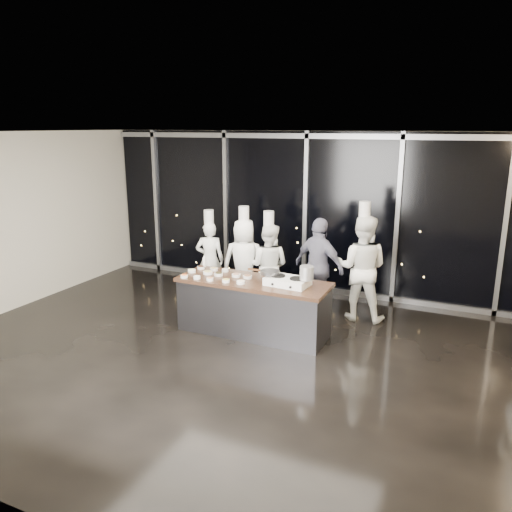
{
  "coord_description": "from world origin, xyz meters",
  "views": [
    {
      "loc": [
        3.19,
        -6.0,
        3.29
      ],
      "look_at": [
        -0.09,
        1.2,
        1.22
      ],
      "focal_mm": 35.0,
      "sensor_mm": 36.0,
      "label": 1
    }
  ],
  "objects_px": {
    "stock_pot": "(307,273)",
    "chef_right": "(361,267)",
    "chef_center": "(268,265)",
    "guest": "(319,267)",
    "chef_far_left": "(210,259)",
    "stove": "(287,281)",
    "frying_pan": "(269,272)",
    "chef_left": "(244,262)",
    "demo_counter": "(253,307)"
  },
  "relations": [
    {
      "from": "stock_pot",
      "to": "chef_right",
      "type": "bearing_deg",
      "value": 69.36
    },
    {
      "from": "stock_pot",
      "to": "chef_center",
      "type": "bearing_deg",
      "value": 132.43
    },
    {
      "from": "guest",
      "to": "chef_far_left",
      "type": "bearing_deg",
      "value": 21.04
    },
    {
      "from": "chef_right",
      "to": "stove",
      "type": "bearing_deg",
      "value": 54.42
    },
    {
      "from": "chef_far_left",
      "to": "frying_pan",
      "type": "bearing_deg",
      "value": 123.95
    },
    {
      "from": "chef_left",
      "to": "chef_center",
      "type": "xyz_separation_m",
      "value": [
        0.46,
        0.07,
        -0.03
      ]
    },
    {
      "from": "demo_counter",
      "to": "chef_left",
      "type": "bearing_deg",
      "value": 121.84
    },
    {
      "from": "chef_center",
      "to": "chef_left",
      "type": "bearing_deg",
      "value": 5.46
    },
    {
      "from": "stock_pot",
      "to": "chef_center",
      "type": "relative_size",
      "value": 0.12
    },
    {
      "from": "demo_counter",
      "to": "chef_center",
      "type": "relative_size",
      "value": 1.36
    },
    {
      "from": "stock_pot",
      "to": "demo_counter",
      "type": "bearing_deg",
      "value": 177.88
    },
    {
      "from": "frying_pan",
      "to": "chef_left",
      "type": "height_order",
      "value": "chef_left"
    },
    {
      "from": "chef_left",
      "to": "chef_center",
      "type": "bearing_deg",
      "value": 168.83
    },
    {
      "from": "stove",
      "to": "frying_pan",
      "type": "xyz_separation_m",
      "value": [
        -0.31,
        0.03,
        0.1
      ]
    },
    {
      "from": "chef_center",
      "to": "chef_right",
      "type": "distance_m",
      "value": 1.7
    },
    {
      "from": "stove",
      "to": "stock_pot",
      "type": "bearing_deg",
      "value": -0.3
    },
    {
      "from": "stove",
      "to": "chef_center",
      "type": "xyz_separation_m",
      "value": [
        -0.85,
        1.25,
        -0.16
      ]
    },
    {
      "from": "frying_pan",
      "to": "chef_far_left",
      "type": "distance_m",
      "value": 2.21
    },
    {
      "from": "stock_pot",
      "to": "chef_center",
      "type": "xyz_separation_m",
      "value": [
        -1.17,
        1.28,
        -0.34
      ]
    },
    {
      "from": "stove",
      "to": "chef_far_left",
      "type": "distance_m",
      "value": 2.47
    },
    {
      "from": "demo_counter",
      "to": "chef_right",
      "type": "distance_m",
      "value": 2.02
    },
    {
      "from": "stock_pot",
      "to": "chef_right",
      "type": "height_order",
      "value": "chef_right"
    },
    {
      "from": "demo_counter",
      "to": "chef_left",
      "type": "height_order",
      "value": "chef_left"
    },
    {
      "from": "guest",
      "to": "chef_right",
      "type": "height_order",
      "value": "chef_right"
    },
    {
      "from": "chef_center",
      "to": "chef_right",
      "type": "relative_size",
      "value": 0.87
    },
    {
      "from": "chef_right",
      "to": "chef_left",
      "type": "bearing_deg",
      "value": 1.05
    },
    {
      "from": "stock_pot",
      "to": "guest",
      "type": "relative_size",
      "value": 0.12
    },
    {
      "from": "chef_left",
      "to": "stock_pot",
      "type": "bearing_deg",
      "value": 123.21
    },
    {
      "from": "demo_counter",
      "to": "chef_left",
      "type": "distance_m",
      "value": 1.43
    },
    {
      "from": "stock_pot",
      "to": "chef_center",
      "type": "distance_m",
      "value": 1.77
    },
    {
      "from": "chef_far_left",
      "to": "chef_center",
      "type": "bearing_deg",
      "value": 157.55
    },
    {
      "from": "frying_pan",
      "to": "chef_left",
      "type": "relative_size",
      "value": 0.29
    },
    {
      "from": "chef_left",
      "to": "chef_right",
      "type": "height_order",
      "value": "chef_right"
    },
    {
      "from": "chef_right",
      "to": "chef_center",
      "type": "bearing_deg",
      "value": -0.15
    },
    {
      "from": "frying_pan",
      "to": "chef_center",
      "type": "relative_size",
      "value": 0.3
    },
    {
      "from": "stock_pot",
      "to": "guest",
      "type": "bearing_deg",
      "value": 99.3
    },
    {
      "from": "chef_far_left",
      "to": "chef_right",
      "type": "distance_m",
      "value": 2.96
    },
    {
      "from": "chef_far_left",
      "to": "guest",
      "type": "height_order",
      "value": "guest"
    },
    {
      "from": "frying_pan",
      "to": "guest",
      "type": "distance_m",
      "value": 1.35
    },
    {
      "from": "chef_center",
      "to": "chef_far_left",
      "type": "bearing_deg",
      "value": -5.1
    },
    {
      "from": "stove",
      "to": "chef_left",
      "type": "xyz_separation_m",
      "value": [
        -1.31,
        1.18,
        -0.13
      ]
    },
    {
      "from": "demo_counter",
      "to": "chef_right",
      "type": "relative_size",
      "value": 1.19
    },
    {
      "from": "demo_counter",
      "to": "chef_right",
      "type": "bearing_deg",
      "value": 43.51
    },
    {
      "from": "frying_pan",
      "to": "guest",
      "type": "bearing_deg",
      "value": 76.69
    },
    {
      "from": "chef_left",
      "to": "chef_right",
      "type": "bearing_deg",
      "value": 164.5
    },
    {
      "from": "demo_counter",
      "to": "chef_far_left",
      "type": "xyz_separation_m",
      "value": [
        -1.52,
        1.28,
        0.33
      ]
    },
    {
      "from": "demo_counter",
      "to": "frying_pan",
      "type": "xyz_separation_m",
      "value": [
        0.27,
        0.02,
        0.61
      ]
    },
    {
      "from": "chef_left",
      "to": "chef_right",
      "type": "relative_size",
      "value": 0.91
    },
    {
      "from": "stove",
      "to": "chef_far_left",
      "type": "relative_size",
      "value": 0.4
    },
    {
      "from": "stove",
      "to": "stock_pot",
      "type": "distance_m",
      "value": 0.37
    }
  ]
}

